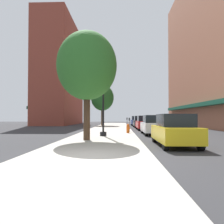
# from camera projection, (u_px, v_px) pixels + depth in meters

# --- Properties ---
(ground_plane) EXTENTS (90.00, 90.00, 0.00)m
(ground_plane) POSITION_uv_depth(u_px,v_px,m) (145.00, 130.00, 25.43)
(ground_plane) COLOR #2D2D30
(sidewalk_slab) EXTENTS (4.80, 50.00, 0.12)m
(sidewalk_slab) POSITION_uv_depth(u_px,v_px,m) (110.00, 129.00, 26.58)
(sidewalk_slab) COLOR #A8A399
(sidewalk_slab) RESTS_ON ground
(building_right_brick) EXTENTS (6.80, 40.00, 24.61)m
(building_right_brick) POSITION_uv_depth(u_px,v_px,m) (224.00, 36.00, 29.30)
(building_right_brick) COLOR #9E6047
(building_right_brick) RESTS_ON ground
(building_far_background) EXTENTS (6.80, 18.00, 20.52)m
(building_far_background) POSITION_uv_depth(u_px,v_px,m) (61.00, 74.00, 45.20)
(building_far_background) COLOR brown
(building_far_background) RESTS_ON ground
(lamppost) EXTENTS (0.48, 0.48, 5.90)m
(lamppost) POSITION_uv_depth(u_px,v_px,m) (103.00, 94.00, 16.18)
(lamppost) COLOR black
(lamppost) RESTS_ON sidewalk_slab
(fire_hydrant) EXTENTS (0.33, 0.26, 0.79)m
(fire_hydrant) POSITION_uv_depth(u_px,v_px,m) (128.00, 128.00, 19.17)
(fire_hydrant) COLOR #E05614
(fire_hydrant) RESTS_ON sidewalk_slab
(parking_meter_near) EXTENTS (0.14, 0.09, 1.31)m
(parking_meter_near) POSITION_uv_depth(u_px,v_px,m) (127.00, 121.00, 27.80)
(parking_meter_near) COLOR slate
(parking_meter_near) RESTS_ON sidewalk_slab
(parking_meter_far) EXTENTS (0.14, 0.09, 1.31)m
(parking_meter_far) POSITION_uv_depth(u_px,v_px,m) (129.00, 123.00, 20.64)
(parking_meter_far) COLOR slate
(parking_meter_far) RESTS_ON sidewalk_slab
(tree_near) EXTENTS (3.65, 3.65, 6.61)m
(tree_near) POSITION_uv_depth(u_px,v_px,m) (87.00, 66.00, 13.44)
(tree_near) COLOR #422D1E
(tree_near) RESTS_ON sidewalk_slab
(tree_mid) EXTENTS (3.73, 3.73, 6.71)m
(tree_mid) POSITION_uv_depth(u_px,v_px,m) (102.00, 98.00, 36.13)
(tree_mid) COLOR #4C3823
(tree_mid) RESTS_ON sidewalk_slab
(car_yellow) EXTENTS (1.80, 4.30, 1.66)m
(car_yellow) POSITION_uv_depth(u_px,v_px,m) (174.00, 130.00, 11.43)
(car_yellow) COLOR black
(car_yellow) RESTS_ON ground
(car_white) EXTENTS (1.80, 4.30, 1.66)m
(car_white) POSITION_uv_depth(u_px,v_px,m) (153.00, 125.00, 18.73)
(car_white) COLOR black
(car_white) RESTS_ON ground
(car_red) EXTENTS (1.80, 4.30, 1.66)m
(car_red) POSITION_uv_depth(u_px,v_px,m) (145.00, 123.00, 25.41)
(car_red) COLOR black
(car_red) RESTS_ON ground
(car_black) EXTENTS (1.80, 4.30, 1.66)m
(car_black) POSITION_uv_depth(u_px,v_px,m) (140.00, 122.00, 31.51)
(car_black) COLOR black
(car_black) RESTS_ON ground
(car_blue) EXTENTS (1.80, 4.30, 1.66)m
(car_blue) POSITION_uv_depth(u_px,v_px,m) (136.00, 121.00, 38.59)
(car_blue) COLOR black
(car_blue) RESTS_ON ground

